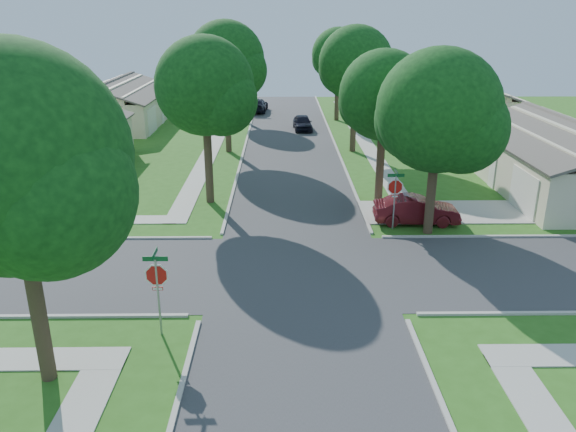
# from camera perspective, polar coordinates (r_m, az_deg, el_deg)

# --- Properties ---
(ground) EXTENTS (100.00, 100.00, 0.00)m
(ground) POSITION_cam_1_polar(r_m,az_deg,el_deg) (23.08, 1.18, -5.64)
(ground) COLOR #2C5E19
(ground) RESTS_ON ground
(road_ns) EXTENTS (7.00, 100.00, 0.02)m
(road_ns) POSITION_cam_1_polar(r_m,az_deg,el_deg) (23.08, 1.18, -5.62)
(road_ns) COLOR #333335
(road_ns) RESTS_ON ground
(sidewalk_ne) EXTENTS (1.20, 40.00, 0.04)m
(sidewalk_ne) POSITION_cam_1_polar(r_m,az_deg,el_deg) (48.33, 7.49, 7.96)
(sidewalk_ne) COLOR #9E9B91
(sidewalk_ne) RESTS_ON ground
(sidewalk_nw) EXTENTS (1.20, 40.00, 0.04)m
(sidewalk_nw) POSITION_cam_1_polar(r_m,az_deg,el_deg) (48.14, -7.18, 7.93)
(sidewalk_nw) COLOR #9E9B91
(sidewalk_nw) RESTS_ON ground
(driveway) EXTENTS (8.80, 3.60, 0.05)m
(driveway) POSITION_cam_1_polar(r_m,az_deg,el_deg) (30.85, 15.57, 0.42)
(driveway) COLOR #9E9B91
(driveway) RESTS_ON ground
(stop_sign_sw) EXTENTS (1.05, 0.80, 2.98)m
(stop_sign_sw) POSITION_cam_1_polar(r_m,az_deg,el_deg) (18.39, -13.18, -6.22)
(stop_sign_sw) COLOR gray
(stop_sign_sw) RESTS_ON ground
(stop_sign_ne) EXTENTS (1.05, 0.80, 2.98)m
(stop_sign_ne) POSITION_cam_1_polar(r_m,az_deg,el_deg) (27.25, 10.82, 2.68)
(stop_sign_ne) COLOR gray
(stop_sign_ne) RESTS_ON ground
(tree_e_near) EXTENTS (4.97, 4.80, 8.28)m
(tree_e_near) POSITION_cam_1_polar(r_m,az_deg,el_deg) (30.61, 9.81, 11.58)
(tree_e_near) COLOR #38281C
(tree_e_near) RESTS_ON ground
(tree_e_mid) EXTENTS (5.59, 5.40, 9.21)m
(tree_e_mid) POSITION_cam_1_polar(r_m,az_deg,el_deg) (42.32, 6.97, 14.83)
(tree_e_mid) COLOR #38281C
(tree_e_mid) RESTS_ON ground
(tree_e_far) EXTENTS (5.17, 5.00, 8.72)m
(tree_e_far) POSITION_cam_1_polar(r_m,az_deg,el_deg) (55.21, 5.18, 15.80)
(tree_e_far) COLOR #38281C
(tree_e_far) RESTS_ON ground
(tree_w_near) EXTENTS (5.38, 5.20, 8.97)m
(tree_w_near) POSITION_cam_1_polar(r_m,az_deg,el_deg) (30.30, -8.33, 12.48)
(tree_w_near) COLOR #38281C
(tree_w_near) RESTS_ON ground
(tree_w_mid) EXTENTS (5.80, 5.60, 9.56)m
(tree_w_mid) POSITION_cam_1_polar(r_m,az_deg,el_deg) (42.12, -6.26, 15.15)
(tree_w_mid) COLOR #38281C
(tree_w_mid) RESTS_ON ground
(tree_w_far) EXTENTS (4.76, 4.60, 8.04)m
(tree_w_far) POSITION_cam_1_polar(r_m,az_deg,el_deg) (55.12, -4.97, 15.30)
(tree_w_far) COLOR #38281C
(tree_w_far) RESTS_ON ground
(tree_sw_corner) EXTENTS (6.21, 6.00, 9.55)m
(tree_sw_corner) POSITION_cam_1_polar(r_m,az_deg,el_deg) (15.78, -25.89, 4.31)
(tree_sw_corner) COLOR #38281C
(tree_sw_corner) RESTS_ON ground
(tree_ne_corner) EXTENTS (5.80, 5.60, 8.66)m
(tree_ne_corner) POSITION_cam_1_polar(r_m,az_deg,el_deg) (26.35, 15.13, 9.74)
(tree_ne_corner) COLOR #38281C
(tree_ne_corner) RESTS_ON ground
(house_ne_near) EXTENTS (8.42, 13.60, 4.23)m
(house_ne_near) POSITION_cam_1_polar(r_m,az_deg,el_deg) (36.91, 26.34, 4.66)
(house_ne_near) COLOR beige
(house_ne_near) RESTS_ON ground
(house_ne_far) EXTENTS (8.42, 13.60, 4.23)m
(house_ne_far) POSITION_cam_1_polar(r_m,az_deg,el_deg) (53.20, 17.89, 9.92)
(house_ne_far) COLOR beige
(house_ne_far) RESTS_ON ground
(house_nw_near) EXTENTS (8.42, 13.60, 4.23)m
(house_nw_near) POSITION_cam_1_polar(r_m,az_deg,el_deg) (39.81, -23.38, 6.10)
(house_nw_near) COLOR beige
(house_nw_near) RESTS_ON ground
(house_nw_far) EXTENTS (8.42, 13.60, 4.23)m
(house_nw_far) POSITION_cam_1_polar(r_m,az_deg,el_deg) (55.60, -16.93, 10.42)
(house_nw_far) COLOR beige
(house_nw_far) RESTS_ON ground
(car_driveway) EXTENTS (4.27, 1.64, 1.39)m
(car_driveway) POSITION_cam_1_polar(r_m,az_deg,el_deg) (28.69, 12.90, 0.59)
(car_driveway) COLOR #581218
(car_driveway) RESTS_ON ground
(car_curb_east) EXTENTS (1.78, 3.95, 1.32)m
(car_curb_east) POSITION_cam_1_polar(r_m,az_deg,el_deg) (50.88, 1.49, 9.46)
(car_curb_east) COLOR black
(car_curb_east) RESTS_ON ground
(car_curb_west) EXTENTS (2.23, 4.80, 1.36)m
(car_curb_west) POSITION_cam_1_polar(r_m,az_deg,el_deg) (60.53, -3.11, 11.16)
(car_curb_west) COLOR black
(car_curb_west) RESTS_ON ground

